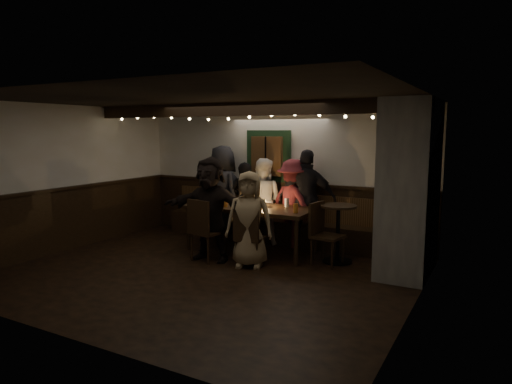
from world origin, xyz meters
The scene contains 13 objects.
room centered at (1.07, 1.42, 1.07)m, with size 6.02×5.01×2.62m.
dining_table centered at (-0.02, 1.40, 0.75)m, with size 2.29×0.98×0.99m.
chair_near_left centered at (-0.39, 0.48, 0.58)m, with size 0.54×0.54×1.04m.
chair_near_right centered at (0.39, 0.61, 0.53)m, with size 0.48×0.48×0.94m.
chair_end centered at (1.36, 1.30, 0.56)m, with size 0.52×0.52×1.00m.
high_top centered at (1.55, 1.52, 0.60)m, with size 0.60×0.60×0.95m.
person_a centered at (-1.07, 2.13, 0.93)m, with size 0.90×0.59×1.85m, color black.
person_b centered at (-0.52, 2.05, 0.77)m, with size 0.56×0.37×1.55m, color black.
person_c centered at (-0.15, 2.08, 0.81)m, with size 0.79×0.62×1.63m, color silver.
person_d centered at (0.50, 2.09, 0.81)m, with size 1.05×0.60×1.63m, color maroon.
person_e centered at (0.77, 2.10, 0.90)m, with size 1.06×0.44×1.81m, color black.
person_f centered at (-0.35, 0.63, 0.86)m, with size 1.60×0.51×1.73m, color black.
person_g centered at (0.40, 0.62, 0.76)m, with size 0.74×0.48×1.52m, color #9C8461.
Camera 1 is at (3.88, -5.51, 2.15)m, focal length 32.00 mm.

